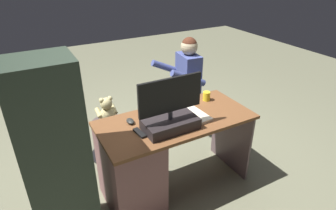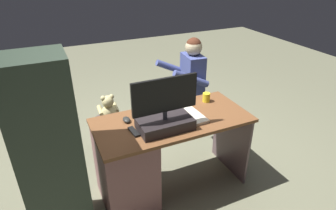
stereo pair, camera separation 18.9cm
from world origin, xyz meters
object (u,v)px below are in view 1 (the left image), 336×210
Objects in this scene: visitor_chair at (187,111)px; person at (183,79)px; desk at (141,163)px; monitor at (170,116)px; office_chair_teddy at (110,136)px; cup at (206,96)px; teddy_bear at (107,111)px; keyboard at (164,112)px; tv_remote at (140,133)px; computer_mouse at (130,121)px.

visitor_chair is 0.46m from person.
monitor is (-0.23, 0.11, 0.46)m from desk.
office_chair_teddy is 0.38× the size of person.
cup is 0.30× the size of teddy_bear.
monitor is 0.46× the size of person.
visitor_chair is at bearing -175.17° from teddy_bear.
monitor is at bearing 50.80° from visitor_chair.
teddy_bear is (0.34, -0.64, -0.21)m from keyboard.
monitor is 1.41m from visitor_chair.
teddy_bear is 1.11m from visitor_chair.
monitor is at bearing 72.93° from keyboard.
desk reaches higher than office_chair_teddy.
desk is 8.98× the size of tv_remote.
person reaches higher than office_chair_teddy.
desk is at bearing -26.41° from monitor.
cup is (-0.48, -0.03, 0.03)m from keyboard.
cup is 0.71m from person.
monitor reaches higher than cup.
person is (0.08, 0.01, 0.45)m from visitor_chair.
office_chair_teddy is at bearing -73.30° from monitor.
computer_mouse is 0.64× the size of tv_remote.
office_chair_teddy and visitor_chair have the same top height.
desk is 0.53m from monitor.
keyboard is at bearing -107.07° from monitor.
monitor reaches higher than person.
visitor_chair is at bearing -174.58° from office_chair_teddy.
person reaches higher than tv_remote.
monitor is 3.59× the size of tv_remote.
office_chair_teddy is at bearing -94.75° from tv_remote.
computer_mouse reaches higher than office_chair_teddy.
monitor is at bearing 53.66° from person.
office_chair_teddy is (0.26, -0.88, -0.62)m from monitor.
person is (-0.71, -0.97, -0.18)m from monitor.
cup is at bearing -168.01° from desk.
desk is 0.79m from teddy_bear.
tv_remote is 1.33m from person.
monitor is 1.06× the size of visitor_chair.
monitor is 1.22m from person.
keyboard is at bearing -156.26° from desk.
computer_mouse is at bearing 1.52° from keyboard.
cup reaches higher than office_chair_teddy.
monitor is 1.22× the size of office_chair_teddy.
keyboard is at bearing 4.03° from cup.
office_chair_teddy is (0.34, -0.63, -0.51)m from keyboard.
keyboard reaches higher than teddy_bear.
monitor reaches higher than visitor_chair.
keyboard is 0.75m from teddy_bear.
monitor is at bearing 26.57° from cup.
keyboard is at bearing 118.17° from office_chair_teddy.
cup is (-0.78, -0.17, 0.39)m from desk.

